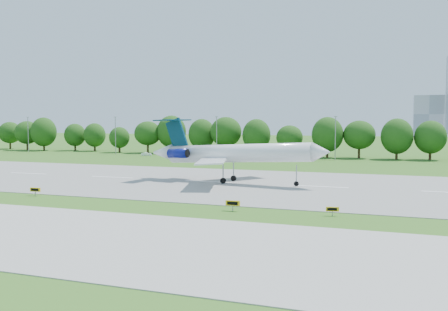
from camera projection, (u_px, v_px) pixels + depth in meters
ground at (139, 204)px, 65.92m from camera, size 600.00×600.00×0.00m
runway at (208, 182)px, 89.37m from camera, size 400.00×45.00×0.08m
taxiway at (47, 233)px, 49.03m from camera, size 400.00×23.00×0.08m
tree_line at (290, 136)px, 151.78m from camera, size 288.40×8.40×10.40m
light_poles at (274, 137)px, 143.24m from camera, size 175.90×0.25×12.19m
airliner at (229, 153)px, 87.94m from camera, size 34.67×25.01×11.47m
taxi_sign_left at (35, 190)px, 73.15m from camera, size 1.70×0.31×1.19m
taxi_sign_centre at (233, 203)px, 60.89m from camera, size 1.81×0.24×1.28m
taxi_sign_right at (332, 209)px, 57.73m from camera, size 1.50×0.46×1.05m
service_vehicle_a at (146, 154)px, 154.75m from camera, size 3.45×2.38×1.08m
service_vehicle_b at (212, 156)px, 147.19m from camera, size 3.26×1.57×1.07m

